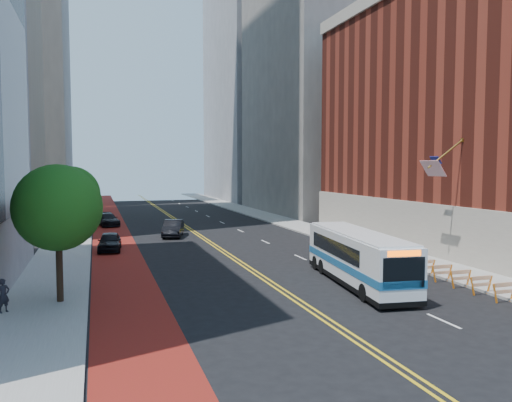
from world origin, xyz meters
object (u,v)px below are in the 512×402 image
object	(u,v)px
transit_bus	(357,257)
car_b	(173,228)
pedestrian	(4,296)
street_tree	(59,204)
car_c	(108,220)
car_a	(110,242)

from	to	relation	value
transit_bus	car_b	bearing A→B (deg)	114.65
pedestrian	car_b	bearing A→B (deg)	23.90
street_tree	transit_bus	xyz separation A→B (m)	(15.86, -0.76, -3.34)
transit_bus	car_c	xyz separation A→B (m)	(-12.94, 33.49, -0.86)
car_c	car_a	bearing A→B (deg)	-101.02
street_tree	transit_bus	world-z (taller)	street_tree
transit_bus	car_a	xyz separation A→B (m)	(-13.19, 16.07, -0.84)
car_c	car_b	bearing A→B (deg)	-72.27
car_a	car_b	xyz separation A→B (m)	(6.03, 6.53, 0.06)
car_c	pedestrian	xyz separation A→B (m)	(-5.28, -34.00, 0.21)
car_a	car_b	world-z (taller)	car_b
car_b	car_c	bearing A→B (deg)	132.42
transit_bus	street_tree	bearing A→B (deg)	-175.70
transit_bus	pedestrian	size ratio (longest dim) A/B	7.27
car_b	pedestrian	bearing A→B (deg)	-101.08
transit_bus	car_c	distance (m)	35.91
car_b	transit_bus	bearing A→B (deg)	-57.91
street_tree	car_b	world-z (taller)	street_tree
street_tree	car_c	size ratio (longest dim) A/B	1.36
car_a	car_b	size ratio (longest dim) A/B	0.90
transit_bus	pedestrian	distance (m)	18.24
transit_bus	car_a	distance (m)	20.81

